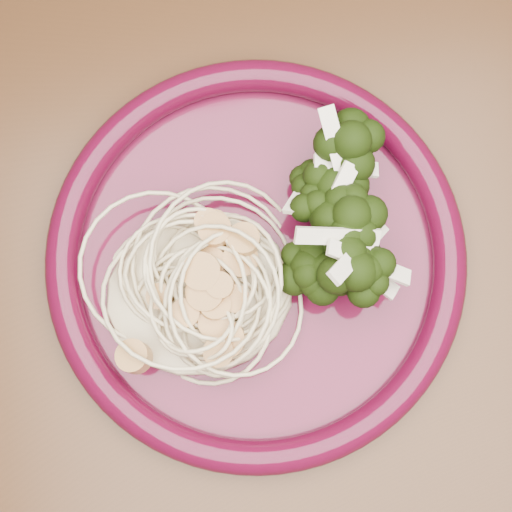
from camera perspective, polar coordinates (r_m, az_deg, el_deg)
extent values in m
plane|color=brown|center=(1.29, -2.93, -6.18)|extent=(3.50, 3.50, 0.00)
cube|color=#472814|center=(0.56, -6.67, -0.71)|extent=(1.20, 0.80, 0.04)
cylinder|color=#480B21|center=(0.54, 0.00, -0.32)|extent=(0.39, 0.39, 0.01)
torus|color=#48051C|center=(0.53, 0.00, -0.13)|extent=(0.40, 0.40, 0.02)
ellipsoid|color=beige|center=(0.52, -4.64, -2.81)|extent=(0.17, 0.16, 0.03)
ellipsoid|color=black|center=(0.52, 5.67, 3.77)|extent=(0.14, 0.18, 0.05)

